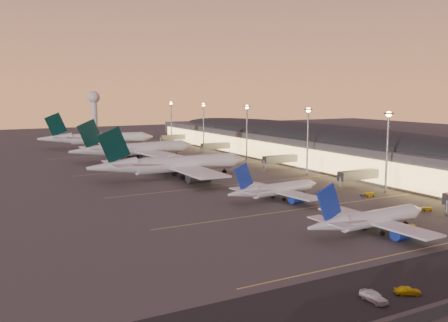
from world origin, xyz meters
TOP-DOWN VIEW (x-y plane):
  - ground at (0.00, 0.00)m, footprint 700.00×700.00m
  - airliner_narrow_south at (-2.58, -31.71)m, footprint 35.76×31.91m
  - airliner_narrow_north at (-1.13, 7.74)m, footprint 34.25×30.79m
  - airliner_wide_near at (-13.08, 57.05)m, footprint 62.67×56.84m
  - airliner_wide_mid at (-8.74, 111.53)m, footprint 62.67×57.41m
  - airliner_wide_far at (-10.90, 171.45)m, footprint 64.75×59.39m
  - terminal_building at (61.84, 72.47)m, footprint 56.35×255.00m
  - light_masts at (36.00, 65.00)m, footprint 2.20×217.20m
  - radar_tower at (10.00, 260.00)m, footprint 9.00×9.00m
  - lane_markings at (0.00, 40.00)m, footprint 90.00×180.36m
  - baggage_tug_a at (8.17, -33.71)m, footprint 3.64×1.73m
  - baggage_tug_b at (15.59, -20.53)m, footprint 3.71×2.47m
  - baggage_tug_c at (26.85, -1.59)m, footprint 4.22×2.90m
  - baggage_tug_d at (27.11, -22.70)m, footprint 3.38×3.18m
  - service_van_a at (-28.98, -59.25)m, footprint 2.07×4.95m
  - service_van_b at (-22.34, -59.92)m, footprint 4.36×3.50m

SIDE VIEW (x-z plane):
  - ground at x=0.00m, z-range 0.00..0.00m
  - lane_markings at x=0.00m, z-range 0.01..0.01m
  - baggage_tug_d at x=27.11m, z-range -0.04..0.96m
  - baggage_tug_b at x=15.59m, z-range -0.04..0.99m
  - baggage_tug_a at x=8.17m, z-range -0.05..1.02m
  - baggage_tug_c at x=26.85m, z-range -0.05..1.12m
  - service_van_b at x=-22.34m, z-range 0.00..1.39m
  - service_van_a at x=-28.98m, z-range 0.00..1.67m
  - airliner_narrow_north at x=-1.13m, z-range -2.95..9.27m
  - airliner_narrow_south at x=-2.58m, z-range -3.09..9.70m
  - airliner_wide_mid at x=-8.74m, z-range -4.86..15.18m
  - airliner_wide_near at x=-13.08m, z-range -4.88..15.24m
  - airliner_wide_far at x=-10.90m, z-range -5.02..15.69m
  - terminal_building at x=61.84m, z-range 0.05..17.51m
  - light_masts at x=36.00m, z-range 4.60..30.50m
  - radar_tower at x=10.00m, z-range 5.62..38.12m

